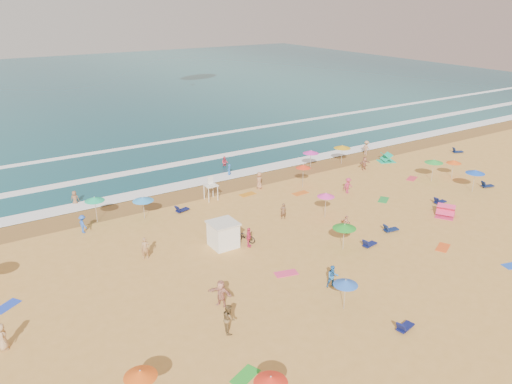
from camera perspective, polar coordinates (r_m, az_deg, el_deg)
ground at (r=43.08m, az=2.45°, el=-4.75°), size 220.00×220.00×0.00m
ocean at (r=119.25m, az=-21.68°, el=10.77°), size 220.00×140.00×0.18m
wet_sand at (r=52.93m, az=-5.29°, el=0.31°), size 220.00×220.00×0.00m
surf_foam at (r=60.45m, az=-9.17°, el=2.93°), size 200.00×18.70×0.05m
cabana at (r=40.62m, az=-3.76°, el=-4.91°), size 2.00×2.00×2.00m
cabana_roof at (r=40.16m, az=-3.79°, el=-3.56°), size 2.20×2.20×0.12m
bicycle at (r=41.45m, az=-1.23°, el=-5.08°), size 1.45×1.98×0.99m
lifeguard_stand at (r=49.86m, az=-5.19°, el=0.24°), size 1.20×1.20×2.10m
beach_umbrellas at (r=42.33m, az=0.49°, el=-2.01°), size 58.90×29.85×0.76m
loungers at (r=45.28m, az=13.18°, el=-3.74°), size 56.25×24.65×0.34m
towels at (r=40.99m, az=4.92°, el=-6.23°), size 51.74×24.40×0.03m
popup_tents at (r=56.41m, az=17.39°, el=1.38°), size 10.06×16.96×1.20m
beachgoers at (r=45.24m, az=0.39°, el=-2.23°), size 45.32×28.65×2.14m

